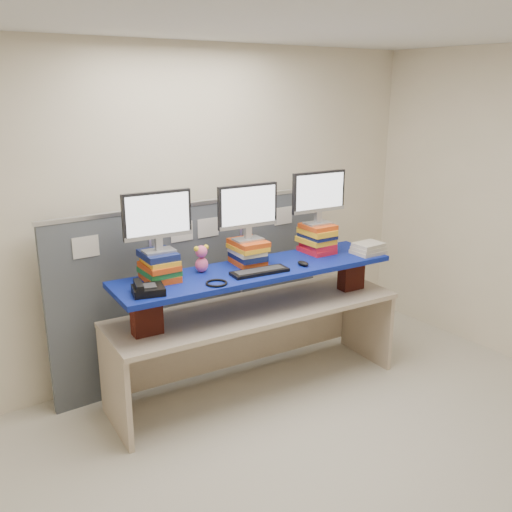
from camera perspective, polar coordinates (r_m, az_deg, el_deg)
room at (r=3.39m, az=8.78°, el=-1.56°), size 5.00×4.00×2.80m
cubicle_partition at (r=4.96m, az=-5.83°, el=-3.21°), size 2.60×0.06×1.53m
desk at (r=4.67m, az=0.00°, el=-6.81°), size 2.47×0.89×0.74m
brick_pier_left at (r=4.15m, az=-10.89°, el=-5.83°), size 0.22×0.13×0.29m
brick_pier_right at (r=5.04m, az=9.50°, el=-1.71°), size 0.22×0.13×0.29m
blue_board at (r=4.51m, az=0.00°, el=-1.47°), size 2.32×0.75×0.04m
book_stack_left at (r=4.26m, az=-9.65°, el=-1.01°), size 0.28×0.33×0.22m
book_stack_center at (r=4.57m, az=-0.82°, el=0.41°), size 0.27×0.33×0.20m
book_stack_right at (r=4.92m, az=6.13°, el=1.78°), size 0.26×0.32×0.25m
monitor_left at (r=4.17m, az=-9.83°, el=3.77°), size 0.52×0.16×0.45m
monitor_center at (r=4.48m, az=-0.82°, el=4.74°), size 0.52×0.16×0.45m
monitor_right at (r=4.84m, az=6.30°, el=6.14°), size 0.52×0.16×0.45m
keyboard at (r=4.37m, az=0.37°, el=-1.56°), size 0.47×0.21×0.03m
mouse at (r=4.57m, az=4.73°, el=-0.74°), size 0.07×0.12×0.04m
desk_phone at (r=4.01m, az=-10.84°, el=-3.29°), size 0.26×0.24×0.09m
headset at (r=4.15m, az=-3.97°, el=-2.71°), size 0.18×0.18×0.02m
plush_toy at (r=4.39m, az=-5.47°, el=-0.25°), size 0.13×0.09×0.21m
binder_stack at (r=4.97m, az=11.18°, el=0.75°), size 0.26×0.21×0.09m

